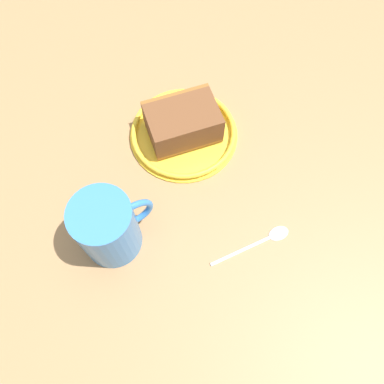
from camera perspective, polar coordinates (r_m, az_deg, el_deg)
ground_plane at (r=61.95cm, az=-4.94°, el=3.11°), size 115.42×115.42×2.02cm
small_plate at (r=63.09cm, az=-1.20°, el=8.45°), size 16.96×16.96×1.48cm
cake_slice at (r=61.09cm, az=-1.33°, el=9.96°), size 12.09×9.81×5.19cm
tea_mug at (r=52.40cm, az=-11.94°, el=-4.97°), size 10.19×7.92×10.52cm
teaspoon at (r=57.02cm, az=10.62°, el=-6.52°), size 11.89×5.31×0.80cm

